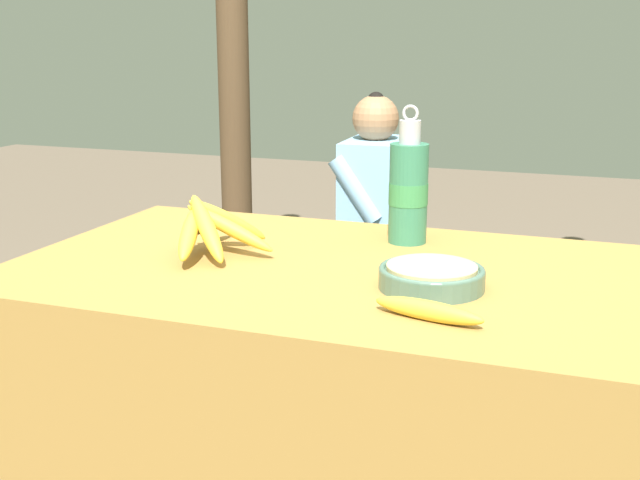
{
  "coord_description": "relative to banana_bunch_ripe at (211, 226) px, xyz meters",
  "views": [
    {
      "loc": [
        0.49,
        -1.51,
        1.24
      ],
      "look_at": [
        -0.08,
        0.05,
        0.82
      ],
      "focal_mm": 45.0,
      "sensor_mm": 36.0,
      "label": 1
    }
  ],
  "objects": [
    {
      "name": "market_counter",
      "position": [
        0.31,
        0.01,
        -0.45
      ],
      "size": [
        1.39,
        0.81,
        0.78
      ],
      "color": "olive",
      "rests_on": "ground_plane"
    },
    {
      "name": "banana_bunch_ripe",
      "position": [
        0.0,
        0.0,
        0.0
      ],
      "size": [
        0.21,
        0.31,
        0.14
      ],
      "color": "#4C381E",
      "rests_on": "market_counter"
    },
    {
      "name": "serving_bowl",
      "position": [
        0.5,
        -0.07,
        -0.04
      ],
      "size": [
        0.2,
        0.2,
        0.05
      ],
      "color": "#4C6B5B",
      "rests_on": "market_counter"
    },
    {
      "name": "water_bottle",
      "position": [
        0.37,
        0.25,
        0.06
      ],
      "size": [
        0.09,
        0.09,
        0.31
      ],
      "color": "#337556",
      "rests_on": "market_counter"
    },
    {
      "name": "loose_banana_front",
      "position": [
        0.53,
        -0.24,
        -0.05
      ],
      "size": [
        0.2,
        0.08,
        0.03
      ],
      "rotation": [
        0.0,
        0.0,
        -0.22
      ],
      "color": "gold",
      "rests_on": "market_counter"
    },
    {
      "name": "wooden_bench",
      "position": [
        0.22,
        1.36,
        -0.49
      ],
      "size": [
        1.82,
        0.32,
        0.41
      ],
      "color": "#4C3823",
      "rests_on": "ground_plane"
    },
    {
      "name": "seated_vendor",
      "position": [
        -0.07,
        1.33,
        -0.25
      ],
      "size": [
        0.41,
        0.4,
        1.04
      ],
      "rotation": [
        0.0,
        0.0,
        3.19
      ],
      "color": "#232328",
      "rests_on": "ground_plane"
    },
    {
      "name": "banana_bunch_green",
      "position": [
        0.75,
        1.36,
        -0.37
      ],
      "size": [
        0.19,
        0.32,
        0.14
      ],
      "color": "#4C381E",
      "rests_on": "wooden_bench"
    }
  ]
}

